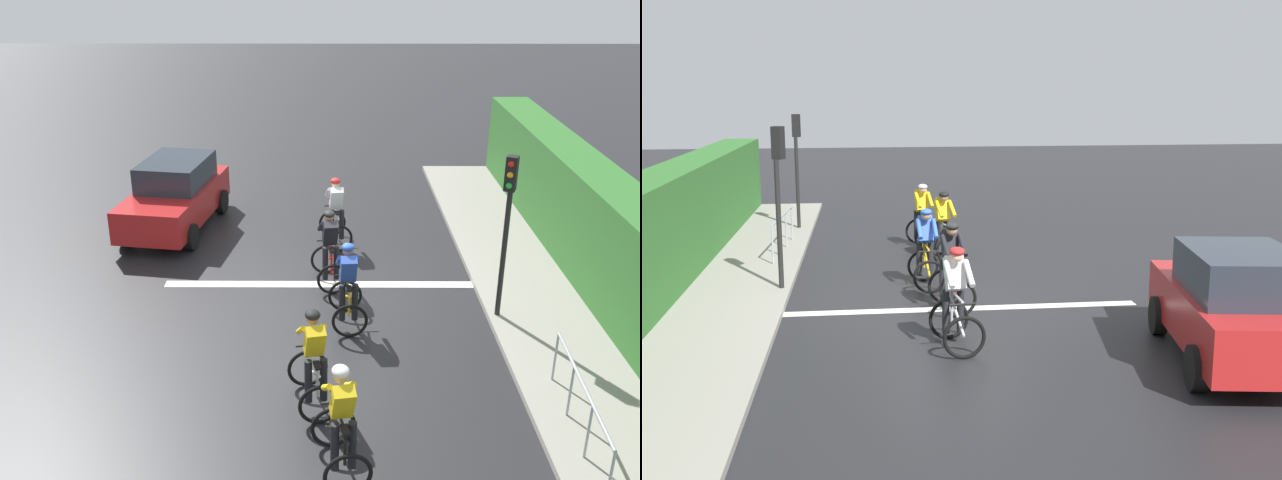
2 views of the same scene
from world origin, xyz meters
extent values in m
plane|color=black|center=(0.00, 0.00, 0.00)|extent=(80.00, 80.00, 0.00)
cube|color=gray|center=(-4.54, 2.00, 0.06)|extent=(2.80, 21.77, 0.12)
cube|color=gray|center=(-5.44, 2.00, 0.34)|extent=(0.44, 21.77, 0.69)
cube|color=silver|center=(0.00, -0.47, 0.00)|extent=(7.00, 0.30, 0.01)
torus|color=black|center=(-0.07, 4.87, 0.34)|extent=(0.68, 0.18, 0.68)
torus|color=black|center=(-0.25, 5.87, 0.34)|extent=(0.68, 0.18, 0.68)
cylinder|color=black|center=(-0.16, 5.37, 0.59)|extent=(0.22, 0.98, 0.51)
cylinder|color=black|center=(-0.21, 5.67, 0.62)|extent=(0.04, 0.04, 0.55)
cylinder|color=black|center=(-0.15, 5.32, 0.87)|extent=(0.17, 0.71, 0.04)
cube|color=black|center=(-0.21, 5.67, 0.91)|extent=(0.14, 0.23, 0.04)
cylinder|color=black|center=(-0.09, 4.97, 0.84)|extent=(0.42, 0.11, 0.03)
cube|color=yellow|center=(-0.18, 5.47, 1.21)|extent=(0.37, 0.46, 0.57)
sphere|color=tan|center=(-0.15, 5.32, 1.52)|extent=(0.20, 0.20, 0.20)
ellipsoid|color=silver|center=(-0.15, 5.32, 1.59)|extent=(0.29, 0.32, 0.14)
cylinder|color=black|center=(-0.08, 5.59, 0.57)|extent=(0.12, 0.12, 0.74)
cylinder|color=black|center=(-0.31, 5.55, 0.57)|extent=(0.12, 0.12, 0.74)
cylinder|color=yellow|center=(0.03, 5.22, 1.26)|extent=(0.17, 0.49, 0.37)
cylinder|color=yellow|center=(-0.29, 5.16, 1.26)|extent=(0.17, 0.49, 0.37)
torus|color=black|center=(0.34, 3.33, 0.34)|extent=(0.68, 0.20, 0.68)
torus|color=black|center=(0.13, 4.33, 0.34)|extent=(0.68, 0.20, 0.68)
cylinder|color=silver|center=(0.23, 3.83, 0.59)|extent=(0.24, 0.98, 0.51)
cylinder|color=silver|center=(0.17, 4.13, 0.62)|extent=(0.04, 0.04, 0.55)
cylinder|color=silver|center=(0.24, 3.78, 0.87)|extent=(0.19, 0.71, 0.04)
cube|color=black|center=(0.17, 4.13, 0.91)|extent=(0.14, 0.24, 0.04)
cylinder|color=black|center=(0.32, 3.43, 0.84)|extent=(0.42, 0.12, 0.03)
cube|color=yellow|center=(0.21, 3.93, 1.21)|extent=(0.38, 0.46, 0.57)
sphere|color=#9E7051|center=(0.24, 3.78, 1.52)|extent=(0.20, 0.20, 0.20)
ellipsoid|color=black|center=(0.24, 3.78, 1.59)|extent=(0.29, 0.32, 0.14)
cylinder|color=black|center=(0.31, 4.06, 0.57)|extent=(0.12, 0.12, 0.74)
cylinder|color=black|center=(0.07, 4.01, 0.57)|extent=(0.12, 0.12, 0.74)
cylinder|color=yellow|center=(0.43, 3.69, 1.26)|extent=(0.19, 0.49, 0.37)
cylinder|color=yellow|center=(0.11, 3.62, 1.26)|extent=(0.19, 0.49, 0.37)
torus|color=black|center=(-0.35, 0.73, 0.34)|extent=(0.68, 0.10, 0.68)
torus|color=black|center=(-0.41, 1.75, 0.34)|extent=(0.68, 0.10, 0.68)
cylinder|color=gold|center=(-0.38, 1.24, 0.59)|extent=(0.10, 0.99, 0.51)
cylinder|color=gold|center=(-0.40, 1.54, 0.62)|extent=(0.04, 0.04, 0.55)
cylinder|color=gold|center=(-0.38, 1.19, 0.87)|extent=(0.09, 0.72, 0.04)
cube|color=black|center=(-0.40, 1.54, 0.91)|extent=(0.11, 0.23, 0.04)
cylinder|color=black|center=(-0.36, 0.83, 0.84)|extent=(0.42, 0.06, 0.03)
cube|color=#2D51B7|center=(-0.39, 1.34, 1.21)|extent=(0.32, 0.43, 0.57)
sphere|color=#9E7051|center=(-0.38, 1.19, 1.52)|extent=(0.20, 0.20, 0.20)
ellipsoid|color=#264CB2|center=(-0.38, 1.19, 1.59)|extent=(0.26, 0.29, 0.14)
cylinder|color=black|center=(-0.27, 1.45, 0.57)|extent=(0.12, 0.12, 0.74)
cylinder|color=black|center=(-0.51, 1.43, 0.57)|extent=(0.12, 0.12, 0.74)
cylinder|color=#2D51B7|center=(-0.21, 1.06, 1.26)|extent=(0.12, 0.48, 0.37)
cylinder|color=#2D51B7|center=(-0.53, 1.04, 1.26)|extent=(0.12, 0.48, 0.37)
torus|color=black|center=(0.03, -1.03, 0.34)|extent=(0.68, 0.16, 0.68)
torus|color=black|center=(-0.12, -0.02, 0.34)|extent=(0.68, 0.16, 0.68)
cylinder|color=red|center=(-0.05, -0.52, 0.59)|extent=(0.19, 0.98, 0.51)
cylinder|color=red|center=(-0.09, -0.22, 0.62)|extent=(0.04, 0.04, 0.55)
cylinder|color=red|center=(-0.04, -0.57, 0.87)|extent=(0.15, 0.71, 0.04)
cube|color=black|center=(-0.09, -0.22, 0.91)|extent=(0.13, 0.23, 0.04)
cylinder|color=black|center=(0.01, -0.93, 0.84)|extent=(0.42, 0.09, 0.03)
cube|color=black|center=(-0.06, -0.42, 1.21)|extent=(0.36, 0.45, 0.57)
sphere|color=#9E7051|center=(-0.04, -0.57, 1.52)|extent=(0.20, 0.20, 0.20)
ellipsoid|color=black|center=(-0.04, -0.57, 1.59)|extent=(0.28, 0.31, 0.14)
cylinder|color=black|center=(0.04, -0.30, 0.57)|extent=(0.12, 0.12, 0.74)
cylinder|color=black|center=(-0.20, -0.34, 0.57)|extent=(0.12, 0.12, 0.74)
cylinder|color=black|center=(0.14, -0.68, 1.26)|extent=(0.16, 0.49, 0.37)
cylinder|color=black|center=(-0.18, -0.73, 1.26)|extent=(0.16, 0.49, 0.37)
torus|color=black|center=(-0.14, -3.24, 0.34)|extent=(0.68, 0.15, 0.68)
torus|color=black|center=(-0.28, -2.23, 0.34)|extent=(0.68, 0.15, 0.68)
cylinder|color=silver|center=(-0.21, -2.73, 0.59)|extent=(0.17, 0.99, 0.51)
cylinder|color=silver|center=(-0.25, -2.43, 0.62)|extent=(0.04, 0.04, 0.55)
cylinder|color=silver|center=(-0.20, -2.79, 0.87)|extent=(0.14, 0.71, 0.04)
cube|color=black|center=(-0.25, -2.43, 0.91)|extent=(0.13, 0.23, 0.04)
cylinder|color=black|center=(-0.16, -3.14, 0.84)|extent=(0.42, 0.09, 0.03)
cube|color=white|center=(-0.22, -2.63, 1.21)|extent=(0.35, 0.45, 0.57)
sphere|color=beige|center=(-0.20, -2.79, 1.52)|extent=(0.20, 0.20, 0.20)
ellipsoid|color=red|center=(-0.20, -2.79, 1.59)|extent=(0.28, 0.31, 0.14)
cylinder|color=black|center=(-0.12, -2.52, 0.57)|extent=(0.12, 0.12, 0.74)
cylinder|color=black|center=(-0.36, -2.55, 0.57)|extent=(0.12, 0.12, 0.74)
cylinder|color=white|center=(-0.03, -2.90, 1.26)|extent=(0.15, 0.49, 0.37)
cylinder|color=white|center=(-0.34, -2.94, 1.26)|extent=(0.15, 0.49, 0.37)
cube|color=#B21E1E|center=(3.88, -3.76, 0.70)|extent=(2.32, 4.32, 0.80)
cube|color=#262D38|center=(3.84, -4.00, 1.43)|extent=(1.81, 2.34, 0.66)
cylinder|color=black|center=(3.26, -2.37, 0.32)|extent=(0.32, 0.67, 0.64)
cylinder|color=black|center=(4.90, -2.63, 0.32)|extent=(0.32, 0.67, 0.64)
cylinder|color=black|center=(2.86, -4.88, 0.32)|extent=(0.32, 0.67, 0.64)
cylinder|color=black|center=(4.50, -5.14, 0.32)|extent=(0.32, 0.67, 0.64)
cube|color=#EAEACC|center=(3.69, -1.69, 0.80)|extent=(0.29, 0.12, 0.16)
cube|color=#EAEACC|center=(4.70, -1.85, 0.80)|extent=(0.29, 0.12, 0.16)
cylinder|color=black|center=(-3.32, 1.06, 1.35)|extent=(0.10, 0.10, 2.70)
cube|color=black|center=(-3.27, 1.15, 3.02)|extent=(0.27, 0.27, 0.64)
sphere|color=red|center=(-3.23, 1.25, 3.22)|extent=(0.11, 0.11, 0.11)
sphere|color=orange|center=(-3.23, 1.25, 3.02)|extent=(0.11, 0.11, 0.11)
sphere|color=green|center=(-3.23, 1.25, 2.82)|extent=(0.11, 0.11, 0.11)
cylinder|color=#999EA3|center=(-3.64, 4.75, 1.00)|extent=(0.23, 2.90, 0.05)
cylinder|color=#999EA3|center=(-3.73, 3.30, 0.50)|extent=(0.04, 0.04, 1.00)
cylinder|color=#999EA3|center=(-3.67, 4.27, 0.50)|extent=(0.04, 0.04, 1.00)
cylinder|color=#999EA3|center=(-3.61, 5.23, 0.50)|extent=(0.04, 0.04, 1.00)
camera|label=1|loc=(0.08, 13.30, 6.83)|focal=39.86mm
camera|label=2|loc=(-1.56, -14.66, 4.10)|focal=44.33mm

